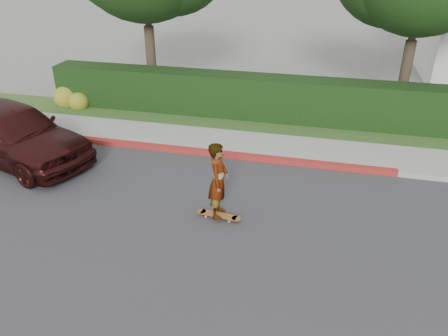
% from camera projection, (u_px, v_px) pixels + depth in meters
% --- Properties ---
extents(ground, '(120.00, 120.00, 0.00)m').
position_uv_depth(ground, '(364.00, 273.00, 8.03)').
color(ground, slate).
rests_on(ground, ground).
extents(road, '(60.00, 8.00, 0.01)m').
position_uv_depth(road, '(364.00, 273.00, 8.03)').
color(road, '#2D2D30').
rests_on(road, ground).
extents(curb_far, '(60.00, 0.20, 0.15)m').
position_uv_depth(curb_far, '(358.00, 169.00, 11.52)').
color(curb_far, '#9E9E99').
rests_on(curb_far, ground).
extents(curb_red_section, '(12.00, 0.21, 0.15)m').
position_uv_depth(curb_red_section, '(178.00, 150.00, 12.57)').
color(curb_red_section, maroon).
rests_on(curb_red_section, ground).
extents(sidewalk_far, '(60.00, 1.60, 0.12)m').
position_uv_depth(sidewalk_far, '(357.00, 155.00, 12.31)').
color(sidewalk_far, gray).
rests_on(sidewalk_far, ground).
extents(planting_strip, '(60.00, 1.60, 0.10)m').
position_uv_depth(planting_strip, '(355.00, 134.00, 13.69)').
color(planting_strip, '#2D4C1E').
rests_on(planting_strip, ground).
extents(hedge, '(15.00, 1.00, 1.50)m').
position_uv_depth(hedge, '(265.00, 99.00, 14.51)').
color(hedge, black).
rests_on(hedge, ground).
extents(flowering_shrub, '(1.40, 1.00, 0.90)m').
position_uv_depth(flowering_shrub, '(70.00, 99.00, 15.76)').
color(flowering_shrub, '#2D4C19').
rests_on(flowering_shrub, ground).
extents(skateboard, '(1.03, 0.31, 0.09)m').
position_uv_depth(skateboard, '(219.00, 215.00, 9.56)').
color(skateboard, '#E06D3D').
rests_on(skateboard, ground).
extents(skateboarder, '(0.43, 0.64, 1.71)m').
position_uv_depth(skateboarder, '(218.00, 180.00, 9.16)').
color(skateboarder, white).
rests_on(skateboarder, skateboard).
extents(car_maroon, '(5.17, 3.34, 1.64)m').
position_uv_depth(car_maroon, '(13.00, 133.00, 11.80)').
color(car_maroon, black).
rests_on(car_maroon, ground).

